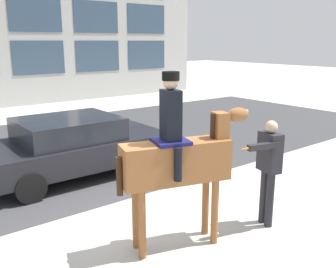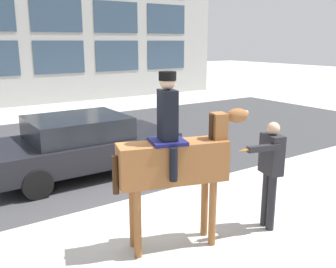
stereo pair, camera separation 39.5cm
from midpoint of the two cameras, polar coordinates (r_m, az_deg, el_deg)
name	(u,v)px [view 1 (the left image)]	position (r m, az deg, el deg)	size (l,w,h in m)	color
ground_plane	(124,214)	(6.91, -8.43, -11.96)	(80.00, 80.00, 0.00)	#B2AFA8
road_surface	(34,153)	(11.05, -20.68, -2.72)	(24.92, 8.50, 0.01)	#38383A
mounted_horse_lead	(179,157)	(5.37, -0.47, -3.59)	(1.99, 0.87, 2.61)	brown
pedestrian_bystander	(269,165)	(6.24, 13.33, -4.60)	(0.90, 0.44, 1.79)	#232328
street_car_near_lane	(72,145)	(8.80, -15.63, -1.70)	(4.23, 2.06, 1.35)	black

